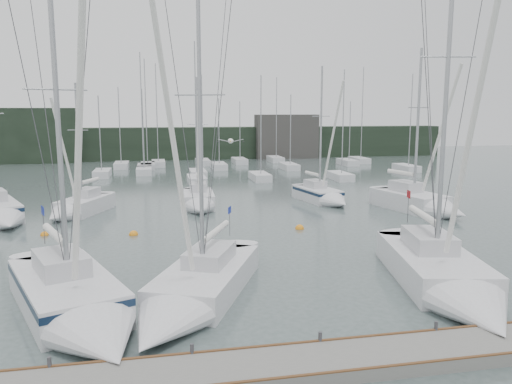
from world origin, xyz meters
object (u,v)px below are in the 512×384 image
sailboat_mid_e (425,205)px  sailboat_near_right (450,283)px  sailboat_near_left (78,308)px  sailboat_mid_b (75,209)px  buoy_a (134,235)px  sailboat_near_center (189,298)px  sailboat_mid_c (199,202)px  buoy_b (300,229)px  buoy_c (45,235)px  sailboat_mid_d (325,197)px

sailboat_mid_e → sailboat_near_right: bearing=-130.5°
sailboat_near_left → sailboat_mid_b: sailboat_near_left is taller
sailboat_mid_b → buoy_a: size_ratio=18.35×
sailboat_near_left → sailboat_near_center: size_ratio=1.01×
sailboat_near_left → sailboat_near_right: size_ratio=0.85×
sailboat_mid_c → sailboat_near_left: bearing=-104.0°
sailboat_near_left → buoy_b: 17.29m
sailboat_mid_c → buoy_b: (5.79, -7.78, -0.56)m
sailboat_mid_c → buoy_a: size_ratio=19.30×
sailboat_near_center → sailboat_near_right: sailboat_near_right is taller
buoy_c → sailboat_mid_b: bearing=80.0°
sailboat_near_left → sailboat_mid_d: bearing=29.9°
sailboat_near_center → buoy_b: size_ratio=24.12×
buoy_b → sailboat_near_center: bearing=-123.5°
sailboat_near_center → sailboat_mid_d: 24.02m
buoy_a → buoy_b: 10.50m
sailboat_mid_e → buoy_c: size_ratio=26.31×
sailboat_mid_e → sailboat_near_left: bearing=-159.0°
sailboat_mid_c → buoy_c: 11.88m
sailboat_near_center → buoy_c: (-7.88, 13.51, -0.51)m
sailboat_mid_e → buoy_b: 11.07m
sailboat_near_left → buoy_b: size_ratio=24.32×
sailboat_near_center → buoy_a: sailboat_near_center is taller
buoy_b → sailboat_mid_e: bearing=16.0°
sailboat_mid_c → buoy_b: bearing=-50.6°
buoy_c → sailboat_near_left: bearing=-74.3°
sailboat_mid_b → buoy_c: 5.76m
sailboat_mid_c → sailboat_mid_e: (16.41, -4.73, 0.08)m
sailboat_mid_d → sailboat_mid_c: bearing=172.8°
sailboat_near_left → buoy_a: bearing=62.0°
sailboat_mid_c → sailboat_mid_d: size_ratio=0.91×
sailboat_near_right → sailboat_mid_e: size_ratio=1.27×
sailboat_mid_c → sailboat_mid_e: size_ratio=0.83×
sailboat_mid_d → sailboat_mid_e: bearing=-52.6°
sailboat_near_right → buoy_c: (-18.44, 14.31, -0.61)m
sailboat_near_center → sailboat_mid_e: size_ratio=1.07×
sailboat_mid_b → sailboat_mid_d: (19.49, 1.28, 0.02)m
sailboat_near_right → buoy_c: 23.35m
sailboat_near_right → buoy_a: sailboat_near_right is taller
sailboat_near_center → sailboat_mid_e: bearing=63.1°
sailboat_near_right → sailboat_mid_e: 17.79m
buoy_a → buoy_b: (10.49, -0.50, 0.00)m
sailboat_near_left → sailboat_mid_c: (6.10, 20.32, -0.07)m
sailboat_mid_d → buoy_a: bearing=-163.1°
sailboat_near_left → buoy_a: sailboat_near_left is taller
sailboat_mid_d → sailboat_near_left: bearing=-139.0°
sailboat_near_left → buoy_b: (11.89, 12.54, -0.63)m
buoy_a → sailboat_near_center: bearing=-78.6°
sailboat_mid_b → buoy_b: (14.85, -7.13, -0.53)m
sailboat_mid_e → buoy_a: size_ratio=23.17×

